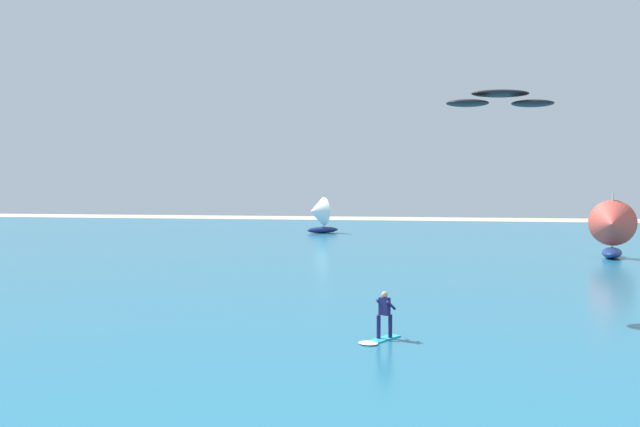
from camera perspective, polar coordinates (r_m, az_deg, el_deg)
name	(u,v)px	position (r m, az deg, el deg)	size (l,w,h in m)	color
ocean	(372,249)	(57.31, 4.38, -2.98)	(160.00, 90.00, 0.10)	#236B89
kitesurfer	(381,323)	(23.79, 5.14, -9.09)	(1.47, 1.97, 1.67)	#26B2CC
kite	(500,99)	(29.63, 14.83, 9.21)	(4.70, 2.32, 0.68)	black
sailboat_center_horizon	(612,229)	(53.54, 23.23, -1.17)	(3.69, 4.21, 4.75)	navy
sailboat_trailing	(318,215)	(74.92, -0.16, -0.10)	(4.00, 3.72, 4.44)	navy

